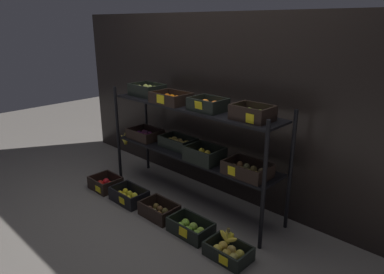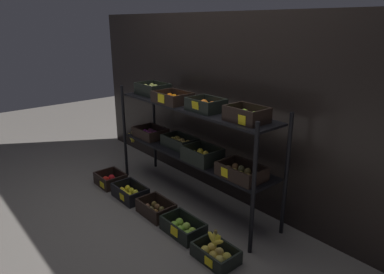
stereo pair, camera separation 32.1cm
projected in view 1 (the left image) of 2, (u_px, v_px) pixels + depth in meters
ground_plane at (192, 199)px, 3.42m from camera, size 10.00×10.00×0.00m
storefront_wall at (220, 106)px, 3.42m from camera, size 4.23×0.12×1.76m
display_rack at (189, 129)px, 3.20m from camera, size 1.96×0.43×1.07m
crate_ground_apple_red at (106, 184)px, 3.63m from camera, size 0.30×0.26×0.13m
crate_ground_lemon at (129, 197)px, 3.37m from camera, size 0.36×0.24×0.13m
crate_ground_kiwi at (159, 211)px, 3.11m from camera, size 0.34×0.23×0.13m
crate_ground_apple_green at (191, 229)px, 2.85m from camera, size 0.37×0.23×0.13m
crate_ground_apple_gold at (228, 252)px, 2.57m from camera, size 0.33×0.23×0.11m
banana_bunch_loose at (228, 238)px, 2.53m from camera, size 0.17×0.05×0.14m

